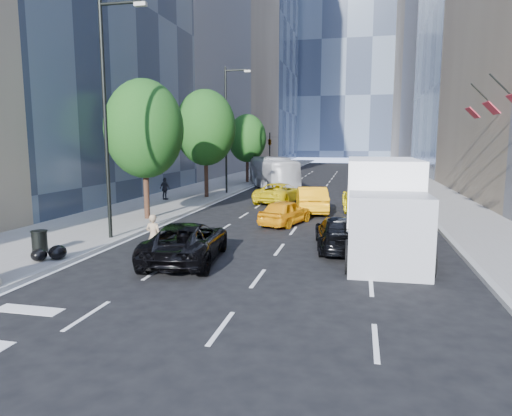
% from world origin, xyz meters
% --- Properties ---
extents(ground, '(160.00, 160.00, 0.00)m').
position_xyz_m(ground, '(0.00, 0.00, 0.00)').
color(ground, black).
rests_on(ground, ground).
extents(sidewalk_left, '(6.00, 120.00, 0.15)m').
position_xyz_m(sidewalk_left, '(-9.00, 30.00, 0.07)').
color(sidewalk_left, slate).
rests_on(sidewalk_left, ground).
extents(sidewalk_right, '(4.00, 120.00, 0.15)m').
position_xyz_m(sidewalk_right, '(10.00, 30.00, 0.07)').
color(sidewalk_right, slate).
rests_on(sidewalk_right, ground).
extents(tower_left_end, '(20.00, 28.00, 60.00)m').
position_xyz_m(tower_left_end, '(-22.00, 92.00, 30.00)').
color(tower_left_end, '#2C3545').
rests_on(tower_left_end, ground).
extents(tower_right_far, '(20.00, 24.00, 50.00)m').
position_xyz_m(tower_right_far, '(22.00, 98.00, 25.00)').
color(tower_right_far, '#7B6955').
rests_on(tower_right_far, ground).
extents(lamp_near, '(2.13, 0.22, 10.00)m').
position_xyz_m(lamp_near, '(-6.32, 4.00, 5.81)').
color(lamp_near, black).
rests_on(lamp_near, sidewalk_left).
extents(lamp_far, '(2.13, 0.22, 10.00)m').
position_xyz_m(lamp_far, '(-6.32, 22.00, 5.81)').
color(lamp_far, black).
rests_on(lamp_far, sidewalk_left).
extents(tree_near, '(4.20, 4.20, 7.46)m').
position_xyz_m(tree_near, '(-7.20, 9.00, 4.97)').
color(tree_near, black).
rests_on(tree_near, sidewalk_left).
extents(tree_mid, '(4.50, 4.50, 7.99)m').
position_xyz_m(tree_mid, '(-7.20, 19.00, 5.32)').
color(tree_mid, black).
rests_on(tree_mid, sidewalk_left).
extents(tree_far, '(3.90, 3.90, 6.92)m').
position_xyz_m(tree_far, '(-7.20, 32.00, 4.62)').
color(tree_far, black).
rests_on(tree_far, sidewalk_left).
extents(traffic_signal, '(2.48, 0.53, 5.20)m').
position_xyz_m(traffic_signal, '(-6.40, 40.00, 4.23)').
color(traffic_signal, black).
rests_on(traffic_signal, sidewalk_left).
extents(facade_flags, '(1.85, 13.30, 2.05)m').
position_xyz_m(facade_flags, '(10.64, 10.00, 6.18)').
color(facade_flags, black).
rests_on(facade_flags, ground).
extents(skateboarder, '(0.60, 0.41, 1.60)m').
position_xyz_m(skateboarder, '(-3.20, 1.34, 0.80)').
color(skateboarder, '#8C7557').
rests_on(skateboarder, ground).
extents(black_sedan_lincoln, '(2.99, 5.42, 1.44)m').
position_xyz_m(black_sedan_lincoln, '(-2.00, 1.52, 0.72)').
color(black_sedan_lincoln, black).
rests_on(black_sedan_lincoln, ground).
extents(black_sedan_mercedes, '(2.41, 4.80, 1.34)m').
position_xyz_m(black_sedan_mercedes, '(3.36, 4.57, 0.67)').
color(black_sedan_mercedes, black).
rests_on(black_sedan_mercedes, ground).
extents(taxi_a, '(2.60, 4.18, 1.33)m').
position_xyz_m(taxi_a, '(0.35, 9.56, 0.66)').
color(taxi_a, orange).
rests_on(taxi_a, ground).
extents(taxi_b, '(2.53, 5.11, 1.61)m').
position_xyz_m(taxi_b, '(1.26, 14.00, 0.80)').
color(taxi_b, '#FFA20D').
rests_on(taxi_b, ground).
extents(taxi_c, '(3.28, 5.46, 1.42)m').
position_xyz_m(taxi_c, '(-1.40, 18.00, 0.71)').
color(taxi_c, '#D8BB0B').
rests_on(taxi_c, ground).
extents(taxi_d, '(2.48, 5.48, 1.56)m').
position_xyz_m(taxi_d, '(4.20, 15.50, 0.78)').
color(taxi_d, '#FFEC0D').
rests_on(taxi_d, ground).
extents(city_bus, '(6.38, 10.56, 2.91)m').
position_xyz_m(city_bus, '(-3.67, 27.41, 1.45)').
color(city_bus, silver).
rests_on(city_bus, ground).
extents(box_truck, '(2.93, 7.64, 3.62)m').
position_xyz_m(box_truck, '(4.99, 4.48, 1.84)').
color(box_truck, white).
rests_on(box_truck, ground).
extents(pedestrian_b, '(1.00, 0.67, 1.58)m').
position_xyz_m(pedestrian_b, '(-9.55, 16.68, 0.94)').
color(pedestrian_b, black).
rests_on(pedestrian_b, sidewalk_left).
extents(trash_can, '(0.55, 0.55, 0.83)m').
position_xyz_m(trash_can, '(-7.59, 0.83, 0.56)').
color(trash_can, black).
rests_on(trash_can, sidewalk_left).
extents(garbage_bags, '(1.04, 1.00, 0.51)m').
position_xyz_m(garbage_bags, '(-6.55, 0.04, 0.39)').
color(garbage_bags, black).
rests_on(garbage_bags, sidewalk_left).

